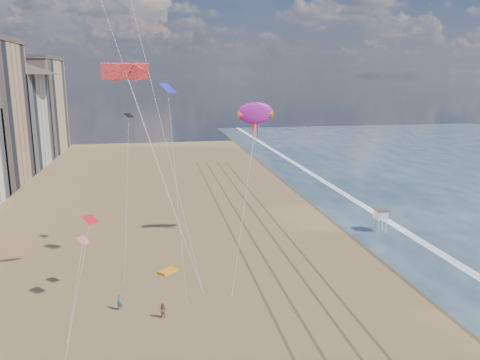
# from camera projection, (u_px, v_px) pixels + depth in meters

# --- Properties ---
(wet_sand) EXTENTS (260.00, 260.00, 0.00)m
(wet_sand) POSITION_uv_depth(u_px,v_px,m) (351.00, 214.00, 74.53)
(wet_sand) COLOR #42301E
(wet_sand) RESTS_ON ground
(foam) EXTENTS (260.00, 260.00, 0.00)m
(foam) POSITION_uv_depth(u_px,v_px,m) (375.00, 213.00, 75.25)
(foam) COLOR white
(foam) RESTS_ON ground
(tracks) EXTENTS (7.68, 120.00, 0.01)m
(tracks) POSITION_uv_depth(u_px,v_px,m) (265.00, 242.00, 62.09)
(tracks) COLOR brown
(tracks) RESTS_ON ground
(lifeguard_stand) EXTENTS (1.84, 1.84, 3.32)m
(lifeguard_stand) POSITION_uv_depth(u_px,v_px,m) (381.00, 214.00, 65.79)
(lifeguard_stand) COLOR silver
(lifeguard_stand) RESTS_ON ground
(grounded_kite) EXTENTS (2.40, 2.35, 0.23)m
(grounded_kite) POSITION_uv_depth(u_px,v_px,m) (168.00, 271.00, 52.58)
(grounded_kite) COLOR orange
(grounded_kite) RESTS_ON ground
(show_kite) EXTENTS (5.11, 8.32, 23.01)m
(show_kite) POSITION_uv_depth(u_px,v_px,m) (255.00, 114.00, 59.13)
(show_kite) COLOR #A7199A
(show_kite) RESTS_ON ground
(kite_flyer_a) EXTENTS (0.62, 0.41, 1.66)m
(kite_flyer_a) POSITION_uv_depth(u_px,v_px,m) (120.00, 302.00, 43.86)
(kite_flyer_a) COLOR slate
(kite_flyer_a) RESTS_ON ground
(kite_flyer_b) EXTENTS (0.93, 0.89, 1.51)m
(kite_flyer_b) POSITION_uv_depth(u_px,v_px,m) (163.00, 311.00, 42.37)
(kite_flyer_b) COLOR #925E4A
(kite_flyer_b) RESTS_ON ground
(small_kites) EXTENTS (10.97, 14.94, 15.89)m
(small_kites) POSITION_uv_depth(u_px,v_px,m) (127.00, 151.00, 48.17)
(small_kites) COLOR #2128B3
(small_kites) RESTS_ON ground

